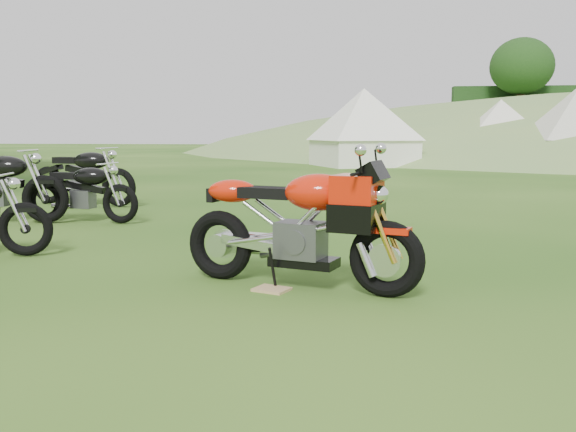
% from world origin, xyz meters
% --- Properties ---
extents(ground, '(120.00, 120.00, 0.00)m').
position_xyz_m(ground, '(0.00, 0.00, 0.00)').
color(ground, '#17430E').
rests_on(ground, ground).
extents(sport_motorcycle, '(2.04, 1.07, 1.19)m').
position_xyz_m(sport_motorcycle, '(0.03, -0.03, 0.60)').
color(sport_motorcycle, red).
rests_on(sport_motorcycle, ground).
extents(plywood_board, '(0.33, 0.30, 0.02)m').
position_xyz_m(plywood_board, '(-0.17, -0.18, 0.01)').
color(plywood_board, tan).
rests_on(plywood_board, ground).
extents(vintage_moto_c, '(2.11, 0.93, 1.08)m').
position_xyz_m(vintage_moto_c, '(-4.37, 5.40, 0.54)').
color(vintage_moto_c, black).
rests_on(vintage_moto_c, ground).
extents(vintage_moto_d, '(1.77, 0.69, 0.91)m').
position_xyz_m(vintage_moto_d, '(-3.45, 3.42, 0.45)').
color(vintage_moto_d, black).
rests_on(vintage_moto_d, ground).
extents(tent_left, '(4.23, 4.23, 2.77)m').
position_xyz_m(tent_left, '(0.30, 19.11, 1.39)').
color(tent_left, white).
rests_on(tent_left, ground).
extents(tent_mid, '(3.19, 3.19, 2.61)m').
position_xyz_m(tent_mid, '(5.85, 22.36, 1.30)').
color(tent_mid, silver).
rests_on(tent_mid, ground).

